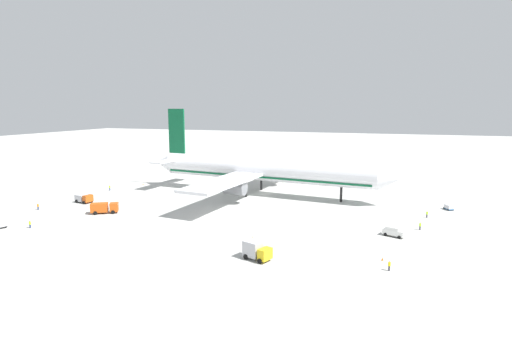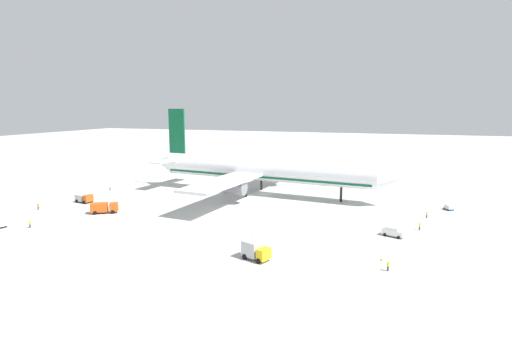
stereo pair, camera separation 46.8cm
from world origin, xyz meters
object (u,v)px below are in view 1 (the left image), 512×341
object	(u,v)px
service_truck_2	(84,198)
ground_worker_2	(110,188)
service_truck_1	(256,250)
traffic_cone_1	(382,259)
ground_worker_0	(427,214)
traffic_cone_2	(252,238)
ground_worker_5	(420,226)
service_truck_3	(104,207)
ground_worker_4	(30,224)
ground_worker_3	(38,207)
traffic_cone_3	(143,184)
traffic_cone_0	(202,169)
baggage_cart_0	(449,207)
service_van	(394,231)
ground_worker_1	(389,266)
airliner	(260,170)

from	to	relation	value
service_truck_2	ground_worker_2	bearing A→B (deg)	104.90
service_truck_1	traffic_cone_1	world-z (taller)	service_truck_1
ground_worker_0	traffic_cone_2	distance (m)	43.75
ground_worker_5	service_truck_3	bearing A→B (deg)	-171.62
ground_worker_4	ground_worker_5	size ratio (longest dim) A/B	0.99
ground_worker_3	traffic_cone_3	xyz separation A→B (m)	(5.82, 36.79, -0.58)
ground_worker_5	traffic_cone_0	xyz separation A→B (m)	(-81.47, 60.84, -0.55)
ground_worker_2	service_truck_1	bearing A→B (deg)	-32.52
baggage_cart_0	traffic_cone_2	distance (m)	54.60
service_truck_2	ground_worker_4	size ratio (longest dim) A/B	3.06
service_truck_3	service_van	size ratio (longest dim) A/B	1.41
service_truck_2	service_truck_3	xyz separation A→B (m)	(12.77, -7.40, 0.19)
ground_worker_4	traffic_cone_1	size ratio (longest dim) A/B	2.94
ground_worker_0	traffic_cone_1	distance (m)	32.67
service_truck_3	ground_worker_4	size ratio (longest dim) A/B	4.07
traffic_cone_1	ground_worker_3	bearing A→B (deg)	175.00
service_van	ground_worker_4	world-z (taller)	service_van
service_van	traffic_cone_2	world-z (taller)	service_van
baggage_cart_0	ground_worker_0	size ratio (longest dim) A/B	1.87
ground_worker_1	ground_worker_5	size ratio (longest dim) A/B	1.00
traffic_cone_0	traffic_cone_1	distance (m)	110.41
traffic_cone_2	baggage_cart_0	bearing A→B (deg)	43.82
airliner	traffic_cone_3	world-z (taller)	airliner
ground_worker_0	ground_worker_4	xyz separation A→B (m)	(-81.36, -36.64, -0.01)
service_van	ground_worker_2	world-z (taller)	service_van
baggage_cart_0	traffic_cone_2	world-z (taller)	baggage_cart_0
ground_worker_4	traffic_cone_2	xyz separation A→B (m)	(47.68, 8.72, -0.54)
service_truck_2	ground_worker_2	world-z (taller)	service_truck_2
service_truck_3	traffic_cone_3	distance (m)	36.34
baggage_cart_0	ground_worker_0	xyz separation A→B (m)	(-5.71, -9.88, 0.11)
service_truck_1	ground_worker_2	size ratio (longest dim) A/B	3.16
airliner	ground_worker_2	xyz separation A→B (m)	(-45.95, -10.54, -6.47)
airliner	service_van	bearing A→B (deg)	-37.47
ground_worker_4	ground_worker_3	bearing A→B (deg)	132.02
ground_worker_2	ground_worker_4	xyz separation A→B (m)	(10.08, -38.35, -0.05)
service_truck_2	traffic_cone_0	bearing A→B (deg)	86.68
traffic_cone_0	ground_worker_3	bearing A→B (deg)	-97.03
traffic_cone_3	service_truck_1	bearing A→B (deg)	-41.35
ground_worker_2	traffic_cone_2	world-z (taller)	ground_worker_2
ground_worker_3	traffic_cone_2	xyz separation A→B (m)	(59.00, -3.84, -0.58)
traffic_cone_1	ground_worker_1	bearing A→B (deg)	-74.56
traffic_cone_0	traffic_cone_2	xyz separation A→B (m)	(49.84, -78.00, 0.00)
service_van	ground_worker_0	bearing A→B (deg)	66.85
service_truck_1	ground_worker_4	world-z (taller)	service_truck_1
service_truck_3	ground_worker_3	size ratio (longest dim) A/B	3.92
service_truck_1	traffic_cone_2	bearing A→B (deg)	113.14
ground_worker_5	traffic_cone_3	size ratio (longest dim) A/B	2.97
baggage_cart_0	ground_worker_1	xyz separation A→B (m)	(-13.57, -45.45, 0.11)
ground_worker_4	traffic_cone_2	world-z (taller)	ground_worker_4
service_truck_2	ground_worker_1	distance (m)	82.25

